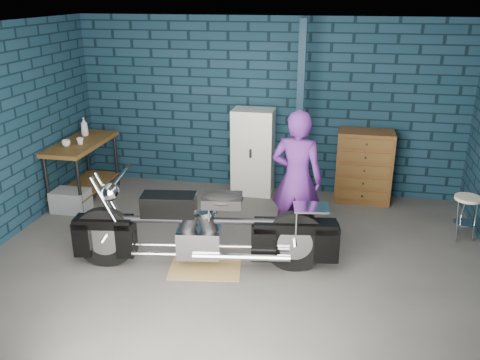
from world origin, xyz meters
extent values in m
plane|color=#4F4C4A|center=(0.00, 0.00, 0.00)|extent=(6.00, 6.00, 0.00)
cube|color=#102A37|center=(0.00, 2.50, 1.35)|extent=(6.00, 0.02, 2.70)
cube|color=silver|center=(0.00, 0.00, 2.70)|extent=(6.00, 5.00, 0.02)
cube|color=#112538|center=(0.55, 1.95, 1.35)|extent=(0.10, 0.10, 2.70)
cube|color=brown|center=(-2.68, 1.50, 0.46)|extent=(0.60, 1.40, 0.91)
cube|color=#9A7443|center=(-0.31, -0.19, 0.00)|extent=(0.91, 0.73, 0.01)
imported|color=#4A1C69|center=(0.65, 0.62, 0.87)|extent=(0.68, 0.49, 1.74)
cube|color=gray|center=(-2.66, 1.00, 0.16)|extent=(0.51, 0.36, 0.32)
cube|color=silver|center=(-0.17, 2.23, 0.68)|extent=(0.63, 0.45, 1.35)
cube|color=brown|center=(1.52, 2.23, 0.55)|extent=(0.82, 0.46, 1.10)
imported|color=beige|center=(-2.76, 1.24, 0.96)|extent=(0.16, 0.16, 0.10)
imported|color=beige|center=(-2.61, 1.38, 0.96)|extent=(0.10, 0.10, 0.10)
imported|color=gray|center=(-2.77, 1.83, 1.05)|extent=(0.13, 0.13, 0.29)
camera|label=1|loc=(1.11, -5.22, 3.05)|focal=38.00mm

